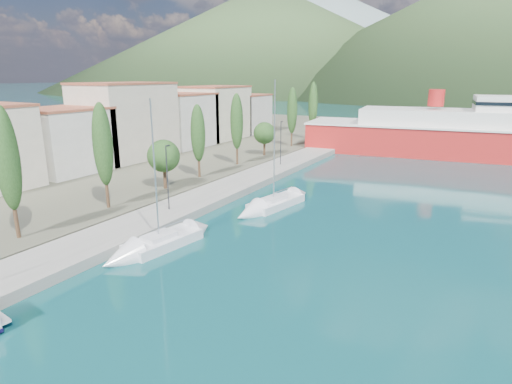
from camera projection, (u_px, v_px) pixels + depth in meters
The scene contains 9 objects.
ground at pixel (430, 121), 126.24m from camera, with size 1400.00×1400.00×0.00m, color #10494D.
quay at pixel (239, 184), 51.12m from camera, with size 5.00×88.00×0.80m, color gray.
land_strip at pixel (89, 148), 77.38m from camera, with size 70.00×148.00×0.70m, color #565644.
town_buildings at pixel (153, 122), 69.74m from camera, with size 9.20×69.20×11.30m.
tree_row at pixel (224, 130), 57.10m from camera, with size 3.60×62.98×11.13m.
lamp_posts at pixel (178, 172), 40.70m from camera, with size 0.15×44.14×6.06m.
sailboat_near at pixel (142, 251), 31.94m from camera, with size 3.77×8.92×12.43m.
sailboat_mid at pixel (262, 208), 42.09m from camera, with size 4.11×9.72×13.58m.
ferry at pixel (486, 136), 69.21m from camera, with size 58.21×19.06×11.35m.
Camera 1 is at (16.87, -16.32, 12.99)m, focal length 30.00 mm.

